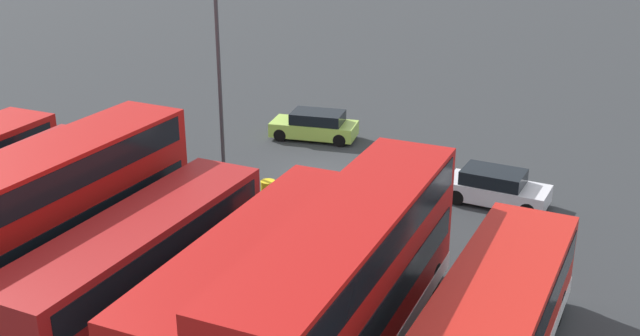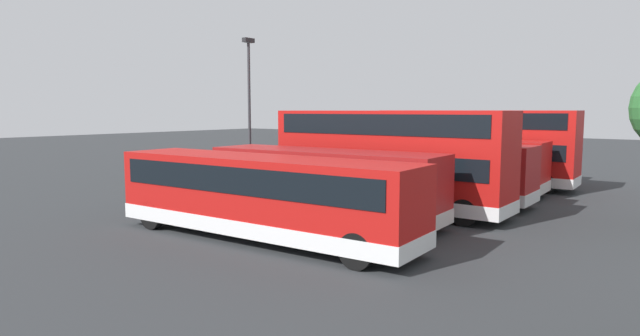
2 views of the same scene
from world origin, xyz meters
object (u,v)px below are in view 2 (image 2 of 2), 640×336
at_px(bus_double_decker_second, 474,145).
at_px(bus_single_deck_seventh, 261,194).
at_px(bus_double_decker_fifth, 388,157).
at_px(car_hatchback_silver, 320,161).
at_px(bus_single_deck_sixth, 323,183).
at_px(car_small_green, 179,169).
at_px(bus_single_deck_near_end, 481,154).
at_px(lamp_post_tall, 249,103).
at_px(bus_single_deck_third, 442,162).
at_px(waste_bin_yellow, 289,179).
at_px(bus_single_deck_fourth, 425,169).

xyz_separation_m(bus_double_decker_second, bus_single_deck_seventh, (17.93, -0.60, -0.83)).
distance_m(bus_double_decker_fifth, car_hatchback_silver, 16.95).
relative_size(bus_single_deck_sixth, car_small_green, 2.27).
distance_m(bus_single_deck_near_end, bus_single_deck_seventh, 21.64).
bearing_deg(lamp_post_tall, bus_single_deck_third, 128.45).
bearing_deg(car_small_green, bus_single_deck_third, 111.26).
height_order(bus_double_decker_second, car_small_green, bus_double_decker_second).
xyz_separation_m(bus_double_decker_fifth, bus_single_deck_seventh, (7.55, -0.70, -0.82)).
distance_m(bus_double_decker_fifth, lamp_post_tall, 9.51).
bearing_deg(waste_bin_yellow, bus_double_decker_second, 131.62).
distance_m(bus_double_decker_second, bus_single_deck_third, 3.40).
relative_size(bus_single_deck_near_end, car_small_green, 2.25).
relative_size(bus_single_deck_fourth, car_hatchback_silver, 2.61).
bearing_deg(bus_double_decker_fifth, bus_single_deck_seventh, -5.28).
bearing_deg(bus_double_decker_fifth, car_small_green, -93.32).
bearing_deg(bus_double_decker_second, bus_double_decker_fifth, 0.53).
relative_size(bus_double_decker_second, waste_bin_yellow, 12.48).
bearing_deg(car_small_green, bus_double_decker_fifth, 86.68).
height_order(bus_double_decker_fifth, bus_single_deck_seventh, bus_double_decker_fifth).
xyz_separation_m(bus_double_decker_second, lamp_post_tall, (10.05, -9.07, 2.50)).
height_order(car_hatchback_silver, car_small_green, same).
bearing_deg(car_hatchback_silver, bus_single_deck_seventh, 32.36).
height_order(bus_single_deck_third, bus_single_deck_seventh, same).
bearing_deg(lamp_post_tall, bus_double_decker_second, 137.94).
relative_size(bus_single_deck_third, lamp_post_tall, 1.32).
bearing_deg(car_hatchback_silver, lamp_post_tall, 17.45).
bearing_deg(waste_bin_yellow, car_hatchback_silver, -153.72).
distance_m(bus_single_deck_fourth, waste_bin_yellow, 8.71).
relative_size(bus_double_decker_fifth, bus_single_deck_seventh, 0.92).
relative_size(bus_single_deck_third, bus_double_decker_fifth, 1.01).
xyz_separation_m(bus_double_decker_fifth, car_hatchback_silver, (-11.21, -12.59, -1.75)).
bearing_deg(bus_single_deck_near_end, car_hatchback_silver, -76.05).
xyz_separation_m(bus_single_deck_third, lamp_post_tall, (6.79, -8.55, 3.33)).
bearing_deg(bus_single_deck_third, bus_double_decker_fifth, 4.94).
bearing_deg(bus_single_deck_sixth, bus_double_decker_second, 177.06).
height_order(bus_single_deck_near_end, lamp_post_tall, lamp_post_tall).
height_order(bus_single_deck_fourth, car_small_green, bus_single_deck_fourth).
distance_m(bus_single_deck_third, bus_double_decker_fifth, 7.19).
distance_m(bus_single_deck_sixth, bus_single_deck_seventh, 3.80).
xyz_separation_m(bus_single_deck_near_end, bus_single_deck_seventh, (21.64, 0.32, 0.00)).
bearing_deg(bus_single_deck_near_end, bus_single_deck_seventh, 0.86).
relative_size(bus_single_deck_sixth, bus_single_deck_seventh, 0.85).
height_order(bus_single_deck_third, waste_bin_yellow, bus_single_deck_third).
bearing_deg(bus_double_decker_fifth, bus_single_deck_near_end, -175.85).
relative_size(bus_double_decker_second, car_hatchback_silver, 2.91).
bearing_deg(waste_bin_yellow, bus_single_deck_near_end, 146.22).
distance_m(bus_single_deck_fourth, car_hatchback_silver, 14.91).
bearing_deg(bus_single_deck_near_end, bus_single_deck_third, 3.34).
distance_m(bus_double_decker_second, car_small_green, 18.95).
bearing_deg(bus_single_deck_sixth, waste_bin_yellow, -131.03).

